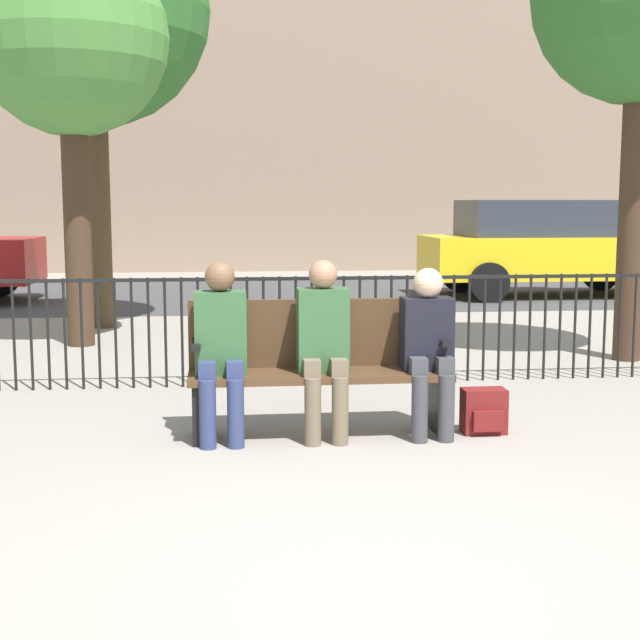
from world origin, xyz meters
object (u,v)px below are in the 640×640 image
object	(u,v)px
seated_person_1	(324,340)
backpack	(484,412)
seated_person_0	(221,342)
tree_2	(71,42)
park_bench	(319,363)
parked_car_0	(544,246)
seated_person_2	(428,343)
tree_0	(93,10)

from	to	relation	value
seated_person_1	backpack	distance (m)	1.23
seated_person_0	tree_2	size ratio (longest dim) A/B	0.27
park_bench	parked_car_0	xyz separation A→B (m)	(4.76, 8.62, 0.35)
park_bench	backpack	bearing A→B (deg)	-6.05
seated_person_1	seated_person_2	world-z (taller)	seated_person_1
parked_car_0	seated_person_1	bearing A→B (deg)	-118.49
seated_person_0	tree_2	xyz separation A→B (m)	(-1.56, 4.21, 2.61)
park_bench	seated_person_1	xyz separation A→B (m)	(0.02, -0.13, 0.17)
tree_0	parked_car_0	xyz separation A→B (m)	(6.94, 3.09, -3.06)
tree_0	park_bench	bearing A→B (deg)	-68.54
park_bench	tree_2	size ratio (longest dim) A/B	0.40
tree_0	tree_2	distance (m)	1.58
park_bench	seated_person_1	world-z (taller)	seated_person_1
seated_person_1	tree_2	world-z (taller)	tree_2
seated_person_0	backpack	world-z (taller)	seated_person_0
tree_0	tree_2	bearing A→B (deg)	-92.03
park_bench	seated_person_2	distance (m)	0.76
tree_2	backpack	bearing A→B (deg)	-51.37
seated_person_0	tree_2	bearing A→B (deg)	110.34
backpack	tree_0	size ratio (longest dim) A/B	0.06
park_bench	seated_person_2	world-z (taller)	seated_person_2
seated_person_0	backpack	xyz separation A→B (m)	(1.80, 0.01, -0.51)
seated_person_2	tree_0	world-z (taller)	tree_0
seated_person_1	parked_car_0	xyz separation A→B (m)	(4.75, 8.75, 0.17)
backpack	tree_2	xyz separation A→B (m)	(-3.36, 4.20, 3.13)
park_bench	tree_2	xyz separation A→B (m)	(-2.23, 4.08, 2.78)
parked_car_0	tree_2	bearing A→B (deg)	-147.03
park_bench	backpack	size ratio (longest dim) A/B	5.70
tree_2	parked_car_0	world-z (taller)	tree_2
seated_person_1	parked_car_0	world-z (taller)	parked_car_0
park_bench	tree_0	world-z (taller)	tree_0
seated_person_0	parked_car_0	world-z (taller)	parked_car_0
seated_person_0	backpack	size ratio (longest dim) A/B	3.86
seated_person_1	seated_person_0	bearing A→B (deg)	-179.97
seated_person_2	tree_0	xyz separation A→B (m)	(-2.90, 5.66, 3.26)
tree_2	seated_person_1	bearing A→B (deg)	-61.95
park_bench	seated_person_1	bearing A→B (deg)	-81.90
seated_person_1	tree_2	xyz separation A→B (m)	(-2.24, 4.21, 2.61)
seated_person_2	backpack	world-z (taller)	seated_person_2
park_bench	seated_person_2	size ratio (longest dim) A/B	1.54
park_bench	backpack	distance (m)	1.19
backpack	tree_0	world-z (taller)	tree_0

